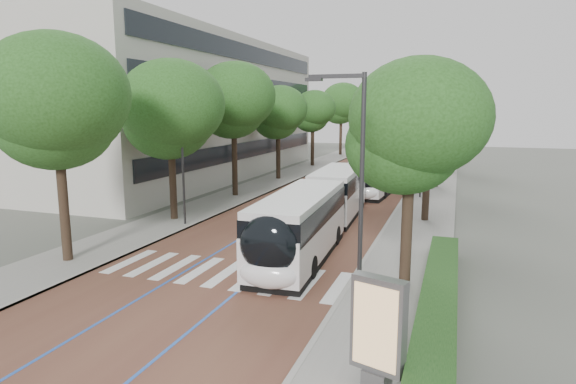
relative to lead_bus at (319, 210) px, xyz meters
name	(u,v)px	position (x,y,z in m)	size (l,w,h in m)	color
ground	(211,281)	(-2.47, -7.71, -1.63)	(160.00, 160.00, 0.00)	#51544C
road	(373,169)	(-2.47, 32.29, -1.62)	(11.00, 140.00, 0.02)	#563126
sidewalk_left	(312,166)	(-9.97, 32.29, -1.57)	(4.00, 140.00, 0.12)	gray
sidewalk_right	(438,171)	(5.03, 32.29, -1.57)	(4.00, 140.00, 0.12)	gray
kerb_left	(327,166)	(-8.07, 32.29, -1.57)	(0.20, 140.00, 0.14)	gray
kerb_right	(421,170)	(3.13, 32.29, -1.57)	(0.20, 140.00, 0.14)	gray
zebra_crossing	(226,273)	(-2.27, -6.71, -1.60)	(10.55, 3.60, 0.01)	silver
lane_line_left	(359,168)	(-4.07, 32.29, -1.60)	(0.12, 126.00, 0.01)	#2351B1
lane_line_right	(386,169)	(-0.87, 32.29, -1.60)	(0.12, 126.00, 0.01)	#2351B1
office_building	(173,109)	(-21.94, 20.29, 5.37)	(18.11, 40.00, 14.00)	#B5B1A8
hedge	(439,297)	(6.63, -7.71, -1.11)	(1.20, 14.00, 0.80)	#143B15
streetlight_near	(356,186)	(4.15, -10.71, 3.19)	(1.82, 0.20, 8.00)	#2E2E30
streetlight_far	(420,138)	(4.15, 14.29, 3.19)	(1.82, 0.20, 8.00)	#2E2E30
lamp_post_left	(183,159)	(-8.57, 0.29, 2.49)	(0.14, 0.14, 8.00)	#2E2E30
trees_left	(261,109)	(-9.97, 15.95, 5.40)	(6.48, 61.40, 10.30)	black
trees_right	(437,117)	(5.23, 16.79, 4.75)	(5.96, 47.54, 9.05)	black
lead_bus	(319,210)	(0.00, 0.00, 0.00)	(3.41, 18.50, 3.20)	black
bus_queued_0	(379,173)	(0.72, 16.45, 0.00)	(3.32, 12.53, 3.20)	silver
bus_queued_1	(396,159)	(0.67, 28.28, 0.00)	(3.11, 12.50, 3.20)	silver
bus_queued_2	(408,149)	(0.54, 42.67, 0.00)	(2.60, 12.41, 3.20)	silver
bus_queued_3	(417,143)	(0.82, 54.96, 0.00)	(3.17, 12.51, 3.20)	silver
ad_panel	(378,330)	(5.33, -13.31, 0.01)	(1.44, 0.77, 2.89)	#59595B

